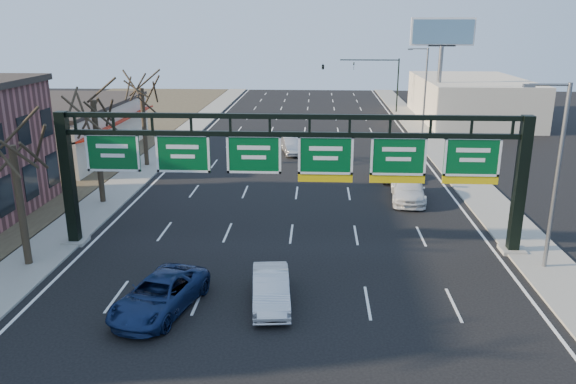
# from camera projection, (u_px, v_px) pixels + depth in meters

# --- Properties ---
(ground) EXTENTS (160.00, 160.00, 0.00)m
(ground) POSITION_uv_depth(u_px,v_px,m) (280.00, 324.00, 22.41)
(ground) COLOR black
(ground) RESTS_ON ground
(sidewalk_left) EXTENTS (3.00, 120.00, 0.12)m
(sidewalk_left) POSITION_uv_depth(u_px,v_px,m) (128.00, 182.00, 42.14)
(sidewalk_left) COLOR gray
(sidewalk_left) RESTS_ON ground
(sidewalk_right) EXTENTS (3.00, 120.00, 0.12)m
(sidewalk_right) POSITION_uv_depth(u_px,v_px,m) (473.00, 187.00, 40.85)
(sidewalk_right) COLOR gray
(sidewalk_right) RESTS_ON ground
(lane_markings) EXTENTS (21.60, 120.00, 0.01)m
(lane_markings) POSITION_uv_depth(u_px,v_px,m) (298.00, 185.00, 41.51)
(lane_markings) COLOR white
(lane_markings) RESTS_ON ground
(sign_gantry) EXTENTS (24.60, 1.20, 7.20)m
(sign_gantry) POSITION_uv_depth(u_px,v_px,m) (293.00, 164.00, 28.69)
(sign_gantry) COLOR black
(sign_gantry) RESTS_ON ground
(cream_strip) EXTENTS (10.90, 18.40, 4.70)m
(cream_strip) POSITION_uv_depth(u_px,v_px,m) (63.00, 128.00, 50.51)
(cream_strip) COLOR beige
(cream_strip) RESTS_ON ground
(building_right_distant) EXTENTS (12.00, 20.00, 5.00)m
(building_right_distant) POSITION_uv_depth(u_px,v_px,m) (470.00, 99.00, 68.43)
(building_right_distant) COLOR beige
(building_right_distant) RESTS_ON ground
(tree_gantry) EXTENTS (3.60, 3.60, 8.48)m
(tree_gantry) POSITION_uv_depth(u_px,v_px,m) (8.00, 123.00, 25.76)
(tree_gantry) COLOR black
(tree_gantry) RESTS_ON sidewalk_left
(tree_mid) EXTENTS (3.60, 3.60, 9.24)m
(tree_mid) POSITION_uv_depth(u_px,v_px,m) (91.00, 84.00, 35.09)
(tree_mid) COLOR black
(tree_mid) RESTS_ON sidewalk_left
(tree_far) EXTENTS (3.60, 3.60, 8.86)m
(tree_far) POSITION_uv_depth(u_px,v_px,m) (140.00, 75.00, 44.75)
(tree_far) COLOR black
(tree_far) RESTS_ON sidewalk_left
(streetlight_near) EXTENTS (2.15, 0.22, 9.00)m
(streetlight_near) POSITION_uv_depth(u_px,v_px,m) (555.00, 168.00, 26.03)
(streetlight_near) COLOR slate
(streetlight_near) RESTS_ON sidewalk_right
(streetlight_far) EXTENTS (2.15, 0.22, 9.00)m
(streetlight_far) POSITION_uv_depth(u_px,v_px,m) (424.00, 86.00, 58.50)
(streetlight_far) COLOR slate
(streetlight_far) RESTS_ON sidewalk_right
(billboard_right) EXTENTS (7.00, 0.50, 12.00)m
(billboard_right) POSITION_uv_depth(u_px,v_px,m) (442.00, 45.00, 61.97)
(billboard_right) COLOR slate
(billboard_right) RESTS_ON ground
(traffic_signal_mast) EXTENTS (10.16, 0.54, 7.00)m
(traffic_signal_mast) POSITION_uv_depth(u_px,v_px,m) (351.00, 70.00, 73.05)
(traffic_signal_mast) COLOR black
(traffic_signal_mast) RESTS_ON ground
(car_blue_suv) EXTENTS (3.70, 5.73, 1.47)m
(car_blue_suv) POSITION_uv_depth(u_px,v_px,m) (160.00, 295.00, 23.26)
(car_blue_suv) COLOR #12234F
(car_blue_suv) RESTS_ON ground
(car_silver_sedan) EXTENTS (1.97, 4.50, 1.44)m
(car_silver_sedan) POSITION_uv_depth(u_px,v_px,m) (271.00, 289.00, 23.82)
(car_silver_sedan) COLOR silver
(car_silver_sedan) RESTS_ON ground
(car_white_wagon) EXTENTS (2.62, 5.48, 1.54)m
(car_white_wagon) POSITION_uv_depth(u_px,v_px,m) (408.00, 189.00, 37.78)
(car_white_wagon) COLOR silver
(car_white_wagon) RESTS_ON ground
(car_grey_far) EXTENTS (2.28, 4.18, 1.35)m
(car_grey_far) POSITION_uv_depth(u_px,v_px,m) (388.00, 171.00, 42.76)
(car_grey_far) COLOR #383A3C
(car_grey_far) RESTS_ON ground
(car_silver_distant) EXTENTS (2.38, 4.58, 1.44)m
(car_silver_distant) POSITION_uv_depth(u_px,v_px,m) (292.00, 146.00, 51.16)
(car_silver_distant) COLOR #A0A1A5
(car_silver_distant) RESTS_ON ground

